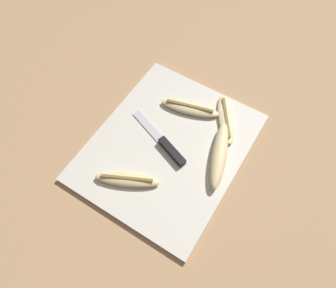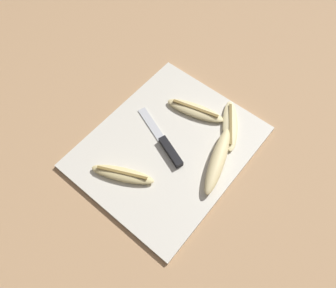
{
  "view_description": "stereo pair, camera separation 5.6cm",
  "coord_description": "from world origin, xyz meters",
  "px_view_note": "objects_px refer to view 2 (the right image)",
  "views": [
    {
      "loc": [
        -0.36,
        -0.22,
        0.77
      ],
      "look_at": [
        0.0,
        0.0,
        0.02
      ],
      "focal_mm": 35.0,
      "sensor_mm": 36.0,
      "label": 1
    },
    {
      "loc": [
        -0.33,
        -0.27,
        0.77
      ],
      "look_at": [
        0.0,
        0.0,
        0.02
      ],
      "focal_mm": 35.0,
      "sensor_mm": 36.0,
      "label": 2
    }
  ],
  "objects_px": {
    "banana_spotted_left": "(123,174)",
    "banana_mellow_near": "(195,110)",
    "banana_soft_right": "(230,125)",
    "banana_ripe_center": "(218,160)",
    "knife": "(167,146)"
  },
  "relations": [
    {
      "from": "banana_spotted_left",
      "to": "banana_mellow_near",
      "type": "height_order",
      "value": "same"
    },
    {
      "from": "banana_soft_right",
      "to": "banana_ripe_center",
      "type": "bearing_deg",
      "value": -161.71
    },
    {
      "from": "knife",
      "to": "banana_ripe_center",
      "type": "relative_size",
      "value": 1.03
    },
    {
      "from": "knife",
      "to": "banana_soft_right",
      "type": "bearing_deg",
      "value": -9.6
    },
    {
      "from": "knife",
      "to": "banana_spotted_left",
      "type": "height_order",
      "value": "banana_spotted_left"
    },
    {
      "from": "banana_spotted_left",
      "to": "banana_mellow_near",
      "type": "distance_m",
      "value": 0.27
    },
    {
      "from": "banana_ripe_center",
      "to": "banana_spotted_left",
      "type": "height_order",
      "value": "banana_ripe_center"
    },
    {
      "from": "banana_spotted_left",
      "to": "banana_soft_right",
      "type": "relative_size",
      "value": 1.03
    },
    {
      "from": "knife",
      "to": "banana_mellow_near",
      "type": "relative_size",
      "value": 1.18
    },
    {
      "from": "knife",
      "to": "banana_soft_right",
      "type": "height_order",
      "value": "same"
    },
    {
      "from": "banana_spotted_left",
      "to": "banana_soft_right",
      "type": "height_order",
      "value": "banana_spotted_left"
    },
    {
      "from": "banana_ripe_center",
      "to": "banana_spotted_left",
      "type": "xyz_separation_m",
      "value": [
        -0.18,
        0.16,
        -0.01
      ]
    },
    {
      "from": "banana_ripe_center",
      "to": "banana_soft_right",
      "type": "distance_m",
      "value": 0.12
    },
    {
      "from": "banana_mellow_near",
      "to": "banana_soft_right",
      "type": "height_order",
      "value": "banana_mellow_near"
    },
    {
      "from": "banana_spotted_left",
      "to": "banana_mellow_near",
      "type": "relative_size",
      "value": 0.94
    }
  ]
}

